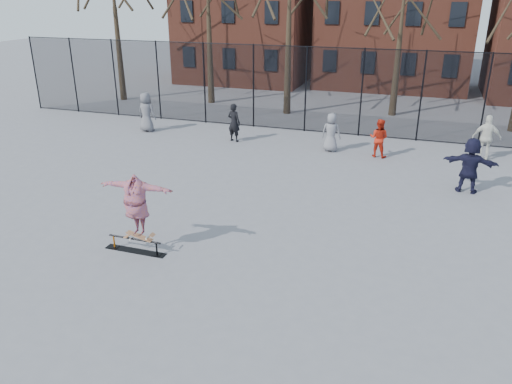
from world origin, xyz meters
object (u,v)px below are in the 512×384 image
(skate_rail, at_px, (135,246))
(bystander_white, at_px, (487,138))
(bystander_black, at_px, (234,123))
(bystander_extra, at_px, (331,132))
(skateboard, at_px, (140,238))
(bystander_navy, at_px, (470,165))
(bystander_grey, at_px, (146,112))
(skater, at_px, (137,207))
(bystander_red, at_px, (379,138))

(skate_rail, height_order, bystander_white, bystander_white)
(bystander_black, relative_size, bystander_extra, 1.05)
(skateboard, distance_m, bystander_navy, 10.99)
(bystander_grey, bearing_deg, bystander_navy, 173.14)
(skate_rail, xyz_separation_m, bystander_extra, (3.19, 10.32, 0.67))
(skater, distance_m, bystander_navy, 10.99)
(skateboard, bearing_deg, bystander_white, 50.77)
(skater, distance_m, bystander_red, 11.36)
(bystander_navy, bearing_deg, bystander_black, -11.71)
(bystander_black, height_order, bystander_red, bystander_black)
(skater, xyz_separation_m, bystander_black, (-1.36, 10.41, -0.42))
(bystander_red, distance_m, bystander_navy, 4.40)
(bystander_grey, height_order, bystander_red, bystander_grey)
(bystander_black, bearing_deg, skate_rail, 111.19)
(bystander_black, relative_size, bystander_red, 1.09)
(bystander_red, bearing_deg, skater, 75.25)
(skater, height_order, bystander_extra, skater)
(skate_rail, height_order, bystander_extra, bystander_extra)
(skater, relative_size, bystander_white, 1.09)
(bystander_white, bearing_deg, skate_rail, 53.89)
(bystander_white, bearing_deg, bystander_extra, 11.47)
(bystander_extra, bearing_deg, skateboard, 75.02)
(bystander_black, distance_m, bystander_white, 10.49)
(bystander_extra, bearing_deg, bystander_red, 177.41)
(bystander_red, bearing_deg, bystander_extra, 7.45)
(bystander_red, xyz_separation_m, bystander_navy, (3.25, -2.95, 0.16))
(skater, distance_m, bystander_extra, 10.76)
(bystander_grey, distance_m, bystander_red, 10.97)
(skater, relative_size, bystander_navy, 1.05)
(skater, bearing_deg, bystander_grey, 116.55)
(skateboard, bearing_deg, bystander_grey, 119.10)
(skate_rail, bearing_deg, skater, -0.00)
(bystander_grey, relative_size, bystander_extra, 1.14)
(bystander_white, height_order, bystander_extra, bystander_white)
(bystander_red, height_order, bystander_navy, bystander_navy)
(bystander_grey, xyz_separation_m, bystander_red, (10.96, -0.51, -0.15))
(bystander_grey, relative_size, bystander_black, 1.09)
(skateboard, bearing_deg, bystander_red, 63.78)
(skateboard, relative_size, bystander_white, 0.43)
(skateboard, bearing_deg, skater, 0.00)
(skater, bearing_deg, bystander_navy, 38.61)
(bystander_red, bearing_deg, skateboard, 75.25)
(skateboard, xyz_separation_m, bystander_white, (9.11, 11.16, 0.48))
(bystander_white, height_order, bystander_navy, bystander_navy)
(skate_rail, relative_size, bystander_red, 1.09)
(skate_rail, bearing_deg, bystander_red, 63.07)
(bystander_grey, distance_m, bystander_white, 15.06)
(bystander_grey, xyz_separation_m, bystander_black, (4.59, -0.27, -0.08))
(skate_rail, bearing_deg, bystander_grey, 118.46)
(bystander_black, bearing_deg, skateboard, 112.04)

